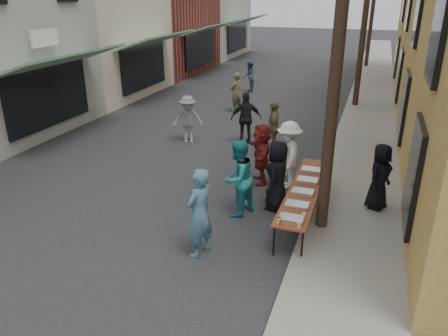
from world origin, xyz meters
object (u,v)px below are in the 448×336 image
Objects in this scene: utility_pole_near at (340,25)px; guest_front_a at (277,176)px; serving_table at (304,190)px; guest_front_c at (238,178)px; server at (379,176)px; utility_pole_mid at (366,5)px; catering_tray_sausage at (291,219)px.

utility_pole_near reaches higher than guest_front_a.
guest_front_c is (-1.55, -0.39, 0.24)m from serving_table.
utility_pole_near is 2.25× the size of serving_table.
serving_table is 1.61m from guest_front_c.
server is (1.16, 1.36, -3.57)m from utility_pole_near.
utility_pole_mid is at bearing -169.08° from guest_front_c.
serving_table is 0.77m from guest_front_a.
utility_pole_mid is at bearing 30.09° from server.
serving_table is at bearing 76.98° from guest_front_a.
utility_pole_mid is 12.16m from serving_table.
utility_pole_near and utility_pole_mid have the same top height.
guest_front_c is 3.45m from server.
server is at bearing -83.81° from utility_pole_mid.
guest_front_c reaches higher than server.
server is (1.66, 2.55, 0.14)m from catering_tray_sausage.
guest_front_a reaches higher than serving_table.
serving_table is 2.24× the size of guest_front_a.
utility_pole_near is 18.00× the size of catering_tray_sausage.
utility_pole_near is at bearing 108.68° from guest_front_c.
catering_tray_sausage is (-0.00, -1.65, 0.08)m from serving_table.
utility_pole_mid is 5.43× the size of server.
guest_front_c is (-2.05, -11.93, -3.55)m from utility_pole_mid.
serving_table is at bearing 90.00° from catering_tray_sausage.
guest_front_a is 1.03m from guest_front_c.
catering_tray_sausage reaches higher than serving_table.
guest_front_a is 2.47m from server.
guest_front_a is at bearing 150.82° from utility_pole_near.
guest_front_c is at bearing 135.79° from server.
serving_table is at bearing -92.48° from utility_pole_mid.
utility_pole_mid reaches higher than guest_front_a.
utility_pole_near is 1.00× the size of utility_pole_mid.
guest_front_a is at bearing 129.83° from server.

